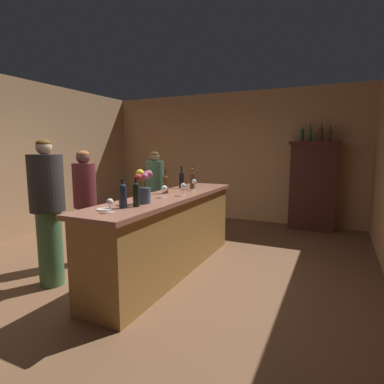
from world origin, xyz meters
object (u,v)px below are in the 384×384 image
(wine_bottle_merlot, at_px, (181,179))
(display_bottle_midleft, at_px, (310,134))
(bar_counter, at_px, (169,233))
(flower_arrangement, at_px, (144,186))
(wine_bottle_chardonnay, at_px, (165,183))
(wine_glass_rear, at_px, (194,182))
(wine_glass_mid, at_px, (110,203))
(display_bottle_midright, at_px, (330,134))
(wine_bottle_rose, at_px, (136,193))
(display_bottle_center, at_px, (321,133))
(patron_in_grey, at_px, (155,189))
(patron_near_entrance, at_px, (85,201))
(wine_bottle_syrah, at_px, (123,194))
(cheese_plate, at_px, (104,209))
(patron_by_cabinet, at_px, (48,208))
(wine_bottle_riesling, at_px, (192,179))
(wine_bottle_malbec, at_px, (193,177))
(wine_glass_front, at_px, (183,186))
(display_cabinet, at_px, (313,184))
(display_bottle_left, at_px, (302,135))
(wine_glass_spare, at_px, (164,189))

(wine_bottle_merlot, relative_size, display_bottle_midleft, 1.01)
(bar_counter, distance_m, flower_arrangement, 0.92)
(wine_bottle_chardonnay, distance_m, wine_glass_rear, 0.46)
(wine_glass_mid, relative_size, display_bottle_midright, 0.46)
(wine_bottle_chardonnay, height_order, wine_bottle_rose, wine_bottle_rose)
(display_bottle_midleft, relative_size, display_bottle_center, 0.95)
(patron_in_grey, relative_size, patron_near_entrance, 0.98)
(wine_bottle_syrah, bearing_deg, wine_bottle_chardonnay, 96.82)
(cheese_plate, distance_m, patron_by_cabinet, 0.95)
(cheese_plate, height_order, patron_in_grey, patron_in_grey)
(wine_bottle_riesling, bearing_deg, wine_bottle_malbec, 114.11)
(wine_glass_front, distance_m, display_bottle_midright, 3.42)
(display_cabinet, xyz_separation_m, display_bottle_left, (-0.24, -0.00, 0.95))
(wine_bottle_chardonnay, height_order, wine_glass_spare, wine_bottle_chardonnay)
(wine_bottle_merlot, height_order, wine_glass_mid, wine_bottle_merlot)
(wine_bottle_merlot, distance_m, wine_glass_rear, 0.35)
(wine_glass_mid, bearing_deg, wine_glass_rear, 87.23)
(wine_bottle_merlot, relative_size, display_bottle_center, 0.96)
(wine_bottle_malbec, distance_m, wine_glass_spare, 1.22)
(wine_bottle_merlot, xyz_separation_m, wine_glass_rear, (0.29, -0.19, -0.02))
(wine_glass_mid, distance_m, wine_glass_rear, 1.68)
(display_cabinet, xyz_separation_m, wine_bottle_merlot, (-1.68, -2.28, 0.24))
(bar_counter, relative_size, wine_bottle_syrah, 9.76)
(bar_counter, relative_size, cheese_plate, 20.43)
(cheese_plate, bearing_deg, wine_bottle_syrah, 57.75)
(patron_in_grey, bearing_deg, display_cabinet, 106.79)
(display_bottle_center, bearing_deg, wine_bottle_rose, -111.69)
(wine_glass_front, height_order, wine_glass_rear, wine_glass_rear)
(wine_glass_mid, relative_size, flower_arrangement, 0.36)
(display_bottle_midright, relative_size, patron_by_cabinet, 0.17)
(flower_arrangement, distance_m, patron_near_entrance, 1.34)
(wine_bottle_chardonnay, relative_size, display_bottle_left, 1.04)
(patron_near_entrance, bearing_deg, wine_bottle_chardonnay, 28.94)
(patron_in_grey, bearing_deg, wine_glass_front, 27.83)
(wine_bottle_syrah, height_order, wine_glass_mid, wine_bottle_syrah)
(display_bottle_midright, distance_m, patron_by_cabinet, 4.91)
(wine_glass_mid, height_order, cheese_plate, wine_glass_mid)
(wine_glass_rear, bearing_deg, wine_bottle_merlot, 147.48)
(display_bottle_midleft, distance_m, patron_in_grey, 3.11)
(wine_bottle_syrah, relative_size, patron_near_entrance, 0.19)
(display_bottle_left, bearing_deg, patron_near_entrance, -127.31)
(wine_bottle_merlot, distance_m, patron_in_grey, 1.16)
(wine_bottle_riesling, bearing_deg, bar_counter, -90.84)
(wine_bottle_chardonnay, height_order, display_bottle_left, display_bottle_left)
(display_cabinet, relative_size, wine_bottle_malbec, 5.29)
(display_bottle_center, bearing_deg, display_bottle_left, -180.00)
(wine_glass_front, xyz_separation_m, display_bottle_midright, (1.57, 2.94, 0.73))
(wine_glass_rear, xyz_separation_m, display_bottle_center, (1.48, 2.47, 0.75))
(display_bottle_midright, xyz_separation_m, patron_by_cabinet, (-2.79, -3.94, -0.92))
(wine_bottle_chardonnay, distance_m, wine_glass_mid, 1.30)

